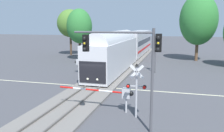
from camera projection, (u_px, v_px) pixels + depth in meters
ground_plane at (96, 87)px, 24.09m from camera, size 220.00×220.00×0.00m
road_centre_stripe at (96, 87)px, 24.09m from camera, size 44.00×0.20×0.01m
railway_track at (96, 86)px, 24.07m from camera, size 4.40×80.00×0.32m
commuter_train at (129, 45)px, 40.02m from camera, size 3.04×39.28×5.16m
crossing_gate_near at (118, 93)px, 17.00m from camera, size 5.75×0.40×1.80m
crossing_signal_mast at (136, 85)px, 15.76m from camera, size 1.36×0.44×3.79m
crossing_gate_far at (83, 62)px, 30.69m from camera, size 5.57×0.40×1.81m
traffic_signal_near_right at (130, 54)px, 13.38m from camera, size 5.13×0.38×6.11m
traffic_signal_far_side at (157, 48)px, 30.65m from camera, size 0.53×0.38×4.86m
oak_behind_train at (79, 26)px, 41.21m from camera, size 4.46×4.46×9.04m
oak_far_right at (199, 20)px, 40.22m from camera, size 6.36×6.36×11.52m
pine_left_background at (70, 23)px, 48.24m from camera, size 5.35×5.35×9.38m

